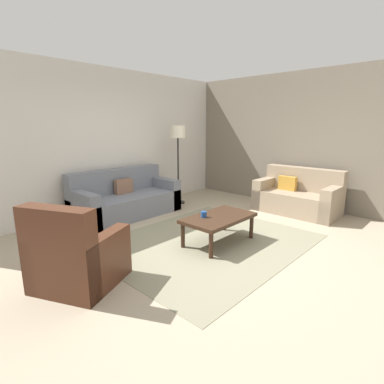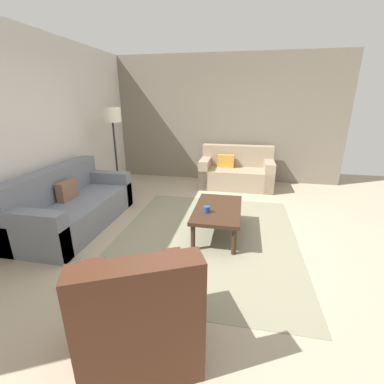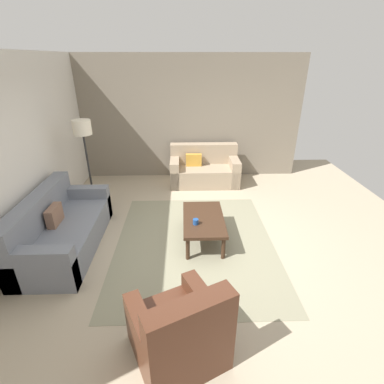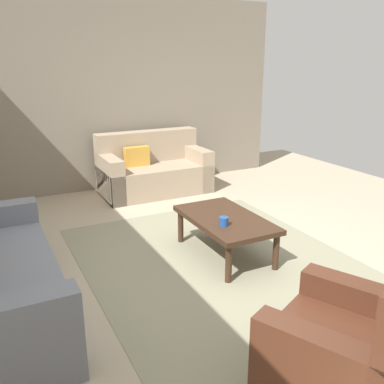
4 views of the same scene
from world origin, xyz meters
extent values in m
plane|color=tan|center=(0.00, 0.00, 0.00)|extent=(8.00, 8.00, 0.00)
cube|color=silver|center=(0.00, 2.60, 1.40)|extent=(6.00, 0.12, 2.80)
cube|color=slate|center=(3.00, 0.00, 1.40)|extent=(0.12, 5.20, 2.80)
cube|color=gray|center=(0.00, 0.00, 0.00)|extent=(3.03, 2.49, 0.01)
cube|color=slate|center=(-0.02, 1.99, 0.21)|extent=(2.01, 0.92, 0.42)
cube|color=slate|center=(-0.02, 2.33, 0.44)|extent=(2.01, 0.24, 0.88)
cube|color=slate|center=(-0.92, 1.99, 0.31)|extent=(0.20, 0.92, 0.62)
cube|color=slate|center=(0.88, 1.99, 0.31)|extent=(0.20, 0.92, 0.62)
cube|color=brown|center=(-0.01, 2.11, 0.56)|extent=(0.36, 0.12, 0.28)
cube|color=gray|center=(2.39, -0.31, 0.21)|extent=(0.83, 1.56, 0.42)
cube|color=gray|center=(2.68, -0.31, 0.44)|extent=(0.24, 1.56, 0.88)
cube|color=gray|center=(2.39, 0.37, 0.31)|extent=(0.83, 0.20, 0.62)
cube|color=gray|center=(2.39, -1.00, 0.31)|extent=(0.83, 0.20, 0.62)
cube|color=gold|center=(2.46, -0.07, 0.56)|extent=(0.12, 0.36, 0.28)
cube|color=#4C2819|center=(-1.84, 0.25, 0.22)|extent=(1.07, 1.07, 0.44)
cube|color=#4C2819|center=(-2.11, 0.12, 0.47)|extent=(0.52, 0.81, 0.95)
cube|color=#4C2819|center=(-1.70, -0.04, 0.30)|extent=(0.79, 0.49, 0.60)
cube|color=#4C2819|center=(-1.98, 0.54, 0.30)|extent=(0.79, 0.49, 0.60)
cylinder|color=#382316|center=(-0.38, -0.40, 0.18)|extent=(0.06, 0.06, 0.36)
cylinder|color=#382316|center=(0.60, -0.40, 0.18)|extent=(0.06, 0.06, 0.36)
cylinder|color=#382316|center=(-0.38, 0.12, 0.18)|extent=(0.06, 0.06, 0.36)
cylinder|color=#382316|center=(0.60, 0.12, 0.18)|extent=(0.06, 0.06, 0.36)
cube|color=#382316|center=(0.11, -0.14, 0.39)|extent=(1.10, 0.64, 0.05)
cylinder|color=#1E478C|center=(-0.08, -0.01, 0.45)|extent=(0.09, 0.09, 0.08)
cylinder|color=black|center=(1.32, 1.95, 0.01)|extent=(0.28, 0.28, 0.03)
cylinder|color=#262626|center=(1.32, 1.95, 0.72)|extent=(0.04, 0.04, 1.45)
cylinder|color=beige|center=(1.32, 1.95, 1.58)|extent=(0.32, 0.32, 0.26)
camera|label=1|loc=(-3.19, -2.69, 1.71)|focal=27.66mm
camera|label=2|loc=(-3.32, -0.44, 1.84)|focal=24.77mm
camera|label=3|loc=(-3.73, 0.16, 2.69)|focal=26.45mm
camera|label=4|loc=(-3.22, 1.93, 1.90)|focal=39.41mm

